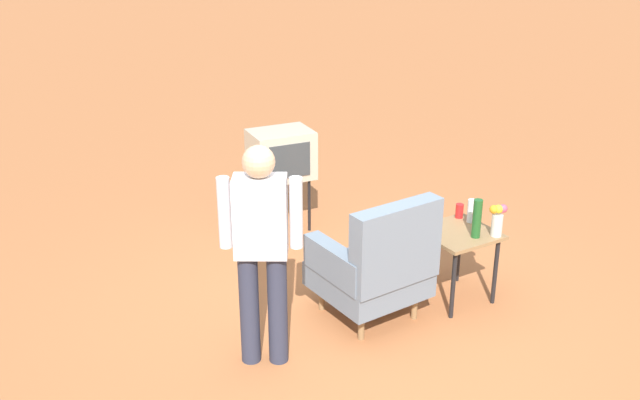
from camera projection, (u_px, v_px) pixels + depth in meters
ground_plane at (357, 323)px, 5.76m from camera, size 60.00×60.00×0.00m
armchair at (377, 264)px, 5.63m from camera, size 0.82×0.82×1.06m
side_table at (458, 241)px, 5.92m from camera, size 0.56×0.56×0.62m
tv_on_stand at (281, 155)px, 7.15m from camera, size 0.64×0.50×1.03m
person_standing at (261, 244)px, 4.94m from camera, size 0.50×0.38×1.64m
bottle_short_clear at (471, 211)px, 6.02m from camera, size 0.06×0.06×0.20m
soda_can_red at (459, 211)px, 6.12m from camera, size 0.07×0.07×0.12m
bottle_wine_green at (477, 219)px, 5.73m from camera, size 0.07×0.07×0.32m
flower_vase at (498, 219)px, 5.76m from camera, size 0.14×0.09×0.27m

